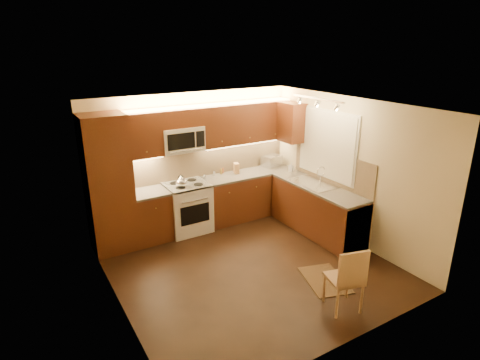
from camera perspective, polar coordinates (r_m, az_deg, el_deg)
floor at (r=6.39m, az=1.43°, el=-12.30°), size 4.00×4.00×0.01m
ceiling at (r=5.51m, az=1.64°, el=10.45°), size 4.00×4.00×0.01m
wall_back at (r=7.51m, az=-6.72°, el=2.92°), size 4.00×0.01×2.50m
wall_front at (r=4.44m, az=15.75°, el=-9.65°), size 4.00×0.01×2.50m
wall_left at (r=5.13m, az=-17.79°, el=-5.82°), size 0.01×4.00×2.50m
wall_right at (r=7.06m, az=15.35°, el=1.29°), size 0.01×4.00×2.50m
pantry at (r=6.78m, az=-18.36°, el=-0.64°), size 0.70×0.60×2.30m
base_cab_back_left at (r=7.19m, az=-12.66°, el=-5.13°), size 0.62×0.60×0.86m
counter_back_left at (r=7.03m, az=-12.92°, el=-1.79°), size 0.62×0.60×0.04m
base_cab_back_right at (r=7.99m, az=1.21°, el=-2.15°), size 1.92×0.60×0.86m
counter_back_right at (r=7.84m, az=1.23°, el=0.92°), size 1.92×0.60×0.04m
base_cab_right at (r=7.41m, az=10.96°, el=-4.28°), size 0.60×2.00×0.86m
counter_right at (r=7.24m, az=11.19°, el=-1.02°), size 0.60×2.00×0.04m
dishwasher at (r=6.96m, az=14.80°, el=-6.20°), size 0.58×0.60×0.84m
backsplash_back at (r=7.66m, az=-4.29°, el=2.94°), size 3.30×0.02×0.60m
backsplash_right at (r=7.33m, az=13.04°, el=1.74°), size 0.02×2.00×0.60m
upper_cab_back_left at (r=6.86m, az=-13.87°, el=6.33°), size 0.62×0.35×0.75m
upper_cab_back_right at (r=7.69m, az=0.78°, el=8.23°), size 1.92×0.35×0.75m
upper_cab_bridge at (r=7.04m, az=-8.62°, el=8.83°), size 0.76×0.35×0.31m
upper_cab_right_corner at (r=7.79m, az=7.42°, el=8.22°), size 0.35×0.50×0.75m
stove at (r=7.38m, az=-7.54°, el=-3.93°), size 0.76×0.65×0.92m
microwave at (r=7.11m, az=-8.43°, el=5.84°), size 0.76×0.38×0.44m
window_frame at (r=7.33m, az=12.44°, el=5.03°), size 0.03×1.44×1.24m
window_blinds at (r=7.31m, az=12.32°, el=5.01°), size 0.02×1.36×1.16m
sink at (r=7.32m, az=10.46°, el=0.03°), size 0.52×0.86×0.15m
faucet at (r=7.41m, az=11.54°, el=0.81°), size 0.20×0.04×0.30m
track_light_bar at (r=6.77m, az=11.09°, el=11.40°), size 0.04×1.20×0.03m
kettle at (r=7.03m, az=-8.42°, el=-0.16°), size 0.25×0.25×0.23m
toaster_oven at (r=8.24m, az=4.58°, el=2.75°), size 0.42×0.35×0.22m
knife_block at (r=7.77m, az=-0.52°, el=1.71°), size 0.13×0.17×0.20m
spice_jar_a at (r=7.66m, az=-3.76°, el=0.98°), size 0.05×0.05×0.09m
spice_jar_b at (r=7.80m, az=-2.47°, el=1.37°), size 0.05×0.05×0.11m
spice_jar_c at (r=7.50m, az=-5.07°, el=0.50°), size 0.06×0.06×0.09m
spice_jar_d at (r=7.74m, az=-2.72°, el=1.24°), size 0.04×0.04×0.10m
soap_bottle at (r=7.95m, az=7.37°, el=1.88°), size 0.10×0.11×0.18m
rug at (r=6.19m, az=12.08°, el=-13.85°), size 0.76×0.94×0.01m
dining_chair at (r=5.45m, az=14.73°, el=-13.34°), size 0.50×0.50×0.92m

